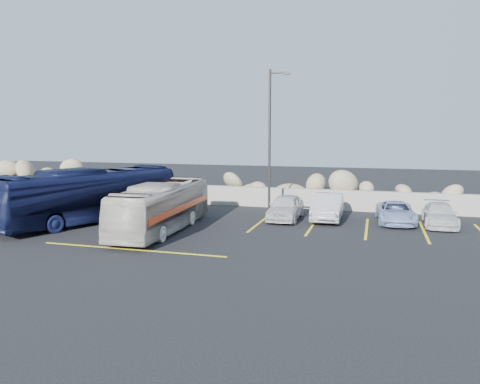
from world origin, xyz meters
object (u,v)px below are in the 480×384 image
(car_b, at_px, (328,207))
(car_c, at_px, (440,215))
(tour_coach, at_px, (90,195))
(vintage_bus, at_px, (162,207))
(car_a, at_px, (286,207))
(lamppost, at_px, (271,138))
(car_d, at_px, (396,213))

(car_b, height_order, car_c, car_b)
(tour_coach, bearing_deg, vintage_bus, 9.57)
(vintage_bus, bearing_deg, car_a, 38.27)
(lamppost, distance_m, car_b, 4.94)
(car_b, bearing_deg, car_a, -165.57)
(tour_coach, bearing_deg, lamppost, 50.86)
(lamppost, xyz_separation_m, car_c, (8.80, -0.76, -3.75))
(vintage_bus, height_order, car_d, vintage_bus)
(car_c, bearing_deg, car_b, -178.76)
(vintage_bus, height_order, car_b, vintage_bus)
(car_b, distance_m, car_d, 3.45)
(car_a, distance_m, car_d, 5.63)
(car_b, relative_size, car_d, 1.06)
(tour_coach, xyz_separation_m, car_c, (17.25, 4.02, -0.84))
(vintage_bus, xyz_separation_m, car_a, (5.03, 4.38, -0.48))
(car_b, bearing_deg, car_c, -0.84)
(tour_coach, relative_size, car_a, 2.56)
(car_a, height_order, car_c, car_a)
(lamppost, distance_m, car_c, 9.60)
(lamppost, bearing_deg, vintage_bus, -124.18)
(tour_coach, xyz_separation_m, car_d, (15.18, 4.06, -0.85))
(lamppost, height_order, vintage_bus, lamppost)
(car_b, bearing_deg, car_d, -0.12)
(tour_coach, bearing_deg, car_b, 40.26)
(car_c, bearing_deg, car_d, -179.96)
(car_a, bearing_deg, car_c, 4.56)
(vintage_bus, distance_m, car_d, 11.76)
(tour_coach, relative_size, car_d, 2.55)
(car_b, distance_m, car_c, 5.51)
(lamppost, height_order, car_c, lamppost)
(car_c, xyz_separation_m, car_d, (-2.07, 0.04, -0.00))
(car_c, bearing_deg, tour_coach, -165.70)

